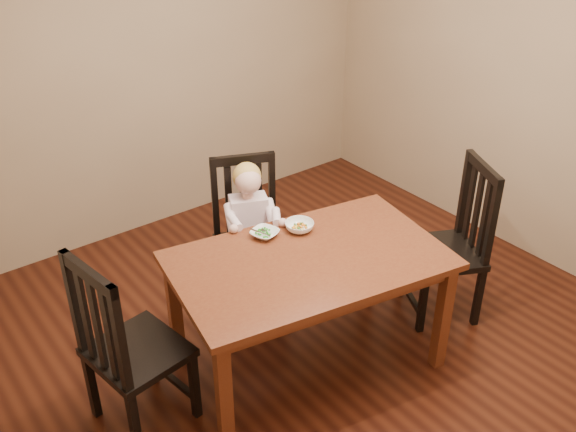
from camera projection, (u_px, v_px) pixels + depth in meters
room at (321, 150)px, 3.72m from camera, size 4.01×4.01×2.71m
dining_table at (309, 271)px, 3.79m from camera, size 1.74×1.22×0.80m
chair_child at (249, 237)px, 4.47m from camera, size 0.60×0.59×1.08m
chair_left at (127, 348)px, 3.44m from camera, size 0.54×0.56×1.14m
chair_right at (452, 244)px, 4.35m from camera, size 0.63×0.64×1.13m
toddler at (249, 223)px, 4.35m from camera, size 0.47×0.51×0.57m
bowl_peas at (265, 234)px, 3.94m from camera, size 0.21×0.21×0.04m
bowl_veg at (299, 226)px, 3.99m from camera, size 0.24×0.24×0.06m
fork at (260, 233)px, 3.89m from camera, size 0.09×0.10×0.05m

